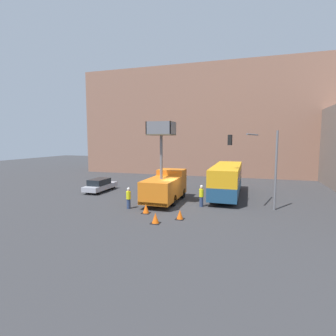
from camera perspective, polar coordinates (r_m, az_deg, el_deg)
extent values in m
plane|color=#333335|center=(23.29, 2.27, -8.07)|extent=(120.00, 120.00, 0.00)
cube|color=#936651|center=(46.17, 10.18, 9.79)|extent=(44.00, 10.00, 17.47)
cube|color=orange|center=(26.00, 0.81, -2.90)|extent=(2.57, 1.91, 2.38)
cube|color=orange|center=(23.06, -1.45, -4.72)|extent=(2.57, 4.46, 1.86)
cube|color=red|center=(21.22, -3.36, -7.84)|extent=(2.52, 0.10, 0.24)
cylinder|color=black|center=(26.54, -1.55, -5.22)|extent=(0.30, 0.98, 0.98)
cylinder|color=black|center=(25.91, 3.22, -5.50)|extent=(0.30, 0.98, 0.98)
cylinder|color=black|center=(23.62, -4.07, -6.66)|extent=(0.30, 0.98, 0.98)
cylinder|color=black|center=(22.91, 1.26, -7.05)|extent=(0.30, 0.98, 0.98)
cylinder|color=slate|center=(22.69, -1.47, 2.32)|extent=(0.24, 0.24, 3.80)
cube|color=brown|center=(22.65, -1.49, 7.25)|extent=(2.18, 1.70, 0.10)
cube|color=slate|center=(23.03, -4.00, 8.65)|extent=(0.08, 1.70, 1.05)
cube|color=slate|center=(22.35, 1.09, 8.74)|extent=(0.08, 1.70, 1.05)
cube|color=slate|center=(23.44, -0.84, 8.62)|extent=(2.18, 0.08, 1.05)
cube|color=slate|center=(21.90, -2.18, 8.79)|extent=(2.18, 0.08, 1.05)
cube|color=navy|center=(27.30, 12.62, -3.85)|extent=(2.55, 10.18, 1.23)
cube|color=orange|center=(27.10, 12.69, -1.01)|extent=(2.55, 10.18, 1.50)
cube|color=black|center=(27.13, 12.68, -1.48)|extent=(2.57, 9.78, 0.66)
cylinder|color=black|center=(30.60, 10.99, -3.76)|extent=(0.30, 1.03, 1.03)
cylinder|color=black|center=(30.44, 15.22, -3.92)|extent=(0.30, 1.03, 1.03)
cylinder|color=black|center=(24.44, 9.33, -6.23)|extent=(0.30, 1.03, 1.03)
cylinder|color=black|center=(24.25, 14.64, -6.45)|extent=(0.30, 1.03, 1.03)
cylinder|color=slate|center=(22.83, 22.42, -0.57)|extent=(0.18, 0.18, 6.46)
cylinder|color=slate|center=(23.05, 17.96, 6.95)|extent=(1.01, 3.77, 0.13)
cube|color=black|center=(23.55, 13.34, 5.96)|extent=(0.39, 0.39, 0.90)
sphere|color=red|center=(23.55, 13.35, 6.57)|extent=(0.20, 0.20, 0.20)
cylinder|color=navy|center=(22.27, -8.57, -7.72)|extent=(0.32, 0.32, 0.82)
cylinder|color=yellow|center=(22.10, -8.60, -5.87)|extent=(0.38, 0.38, 0.65)
sphere|color=tan|center=(22.02, -8.62, -4.77)|extent=(0.22, 0.22, 0.22)
sphere|color=white|center=(22.00, -8.62, -4.51)|extent=(0.23, 0.23, 0.23)
cylinder|color=navy|center=(22.84, 7.26, -7.29)|extent=(0.32, 0.32, 0.86)
cylinder|color=yellow|center=(22.67, 7.29, -5.40)|extent=(0.38, 0.38, 0.68)
sphere|color=tan|center=(22.59, 7.30, -4.26)|extent=(0.23, 0.23, 0.23)
sphere|color=white|center=(22.57, 7.31, -4.00)|extent=(0.24, 0.24, 0.24)
cube|color=black|center=(18.42, -2.75, -11.89)|extent=(0.64, 0.64, 0.03)
cone|color=#F25B0F|center=(18.31, -2.76, -10.84)|extent=(0.51, 0.51, 0.73)
cube|color=black|center=(19.32, 2.60, -11.02)|extent=(0.61, 0.61, 0.03)
cone|color=#F25B0F|center=(19.22, 2.60, -10.07)|extent=(0.49, 0.49, 0.70)
cube|color=black|center=(20.87, -4.82, -9.73)|extent=(0.64, 0.64, 0.03)
cone|color=#F25B0F|center=(20.78, -4.83, -8.80)|extent=(0.51, 0.51, 0.73)
cube|color=#A8A8B2|center=(30.23, -14.49, -3.93)|extent=(1.74, 4.62, 0.52)
cube|color=black|center=(29.95, -14.75, -2.91)|extent=(1.53, 2.54, 0.64)
cylinder|color=black|center=(31.86, -14.27, -3.80)|extent=(0.22, 0.64, 0.64)
cylinder|color=black|center=(31.10, -11.91, -3.98)|extent=(0.22, 0.64, 0.64)
cylinder|color=black|center=(29.50, -17.18, -4.68)|extent=(0.22, 0.64, 0.64)
cylinder|color=black|center=(28.69, -14.71, -4.90)|extent=(0.22, 0.64, 0.64)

